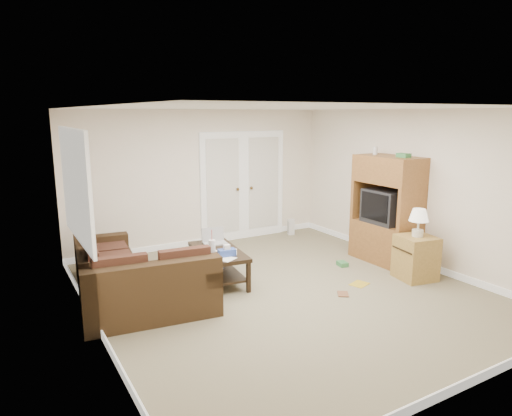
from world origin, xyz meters
TOP-DOWN VIEW (x-y plane):
  - floor at (0.00, 0.00)m, footprint 5.50×5.50m
  - ceiling at (0.00, 0.00)m, footprint 5.00×5.50m
  - wall_left at (-2.50, 0.00)m, footprint 0.02×5.50m
  - wall_right at (2.50, 0.00)m, footprint 0.02×5.50m
  - wall_back at (0.00, 2.75)m, footprint 5.00×0.02m
  - wall_front at (0.00, -2.75)m, footprint 5.00×0.02m
  - baseboards at (0.00, 0.00)m, footprint 5.00×5.50m
  - french_doors at (0.85, 2.71)m, footprint 1.80×0.05m
  - window_left at (-2.46, 1.00)m, footprint 0.05×1.92m
  - sectional_sofa at (-1.99, 0.79)m, footprint 1.72×2.62m
  - coffee_table at (-0.62, 0.82)m, footprint 0.74×1.25m
  - tv_armoire at (2.20, 0.27)m, footprint 0.61×1.10m
  - side_cabinet at (1.97, -0.58)m, footprint 0.59×0.59m
  - space_heater at (1.80, 2.45)m, footprint 0.15×0.14m
  - floor_magazine at (1.09, -0.33)m, footprint 0.32×0.29m
  - floor_greenbox at (1.41, 0.41)m, footprint 0.17×0.20m
  - floor_book at (0.57, -0.47)m, footprint 0.23×0.24m

SIDE VIEW (x-z plane):
  - floor at x=0.00m, z-range 0.00..0.00m
  - floor_magazine at x=1.09m, z-range 0.00..0.01m
  - floor_book at x=0.57m, z-range 0.00..0.01m
  - floor_greenbox at x=1.41m, z-range 0.00..0.07m
  - baseboards at x=0.00m, z-range 0.00..0.10m
  - space_heater at x=1.80m, z-range 0.00..0.32m
  - coffee_table at x=-0.62m, z-range -0.14..0.67m
  - sectional_sofa at x=-1.99m, z-range -0.08..0.67m
  - side_cabinet at x=1.97m, z-range -0.15..0.92m
  - tv_armoire at x=2.20m, z-range -0.06..1.83m
  - french_doors at x=0.85m, z-range -0.03..2.10m
  - wall_left at x=-2.50m, z-range 0.00..2.50m
  - wall_right at x=2.50m, z-range 0.00..2.50m
  - wall_back at x=0.00m, z-range 0.00..2.50m
  - wall_front at x=0.00m, z-range 0.00..2.50m
  - window_left at x=-2.46m, z-range 0.84..2.26m
  - ceiling at x=0.00m, z-range 2.49..2.51m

